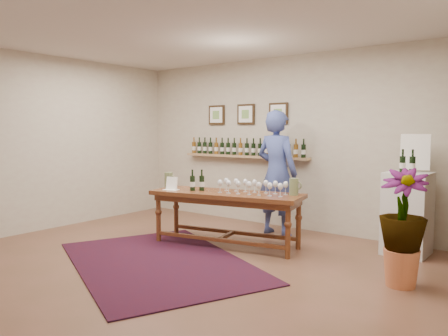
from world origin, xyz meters
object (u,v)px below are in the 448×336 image
Objects in this scene: tasting_table at (226,200)px; potted_plant at (402,228)px; display_pedestal at (407,213)px; person at (277,173)px.

tasting_table is 2.40m from potted_plant.
potted_plant is (2.39, -0.17, -0.02)m from tasting_table.
display_pedestal is 0.56× the size of person.
potted_plant is at bearing 156.85° from person.
person is at bearing 65.54° from tasting_table.
tasting_table is at bearing 82.60° from person.
display_pedestal is 1.94m from person.
potted_plant reaches higher than tasting_table.
person reaches higher than tasting_table.
display_pedestal reaches higher than tasting_table.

